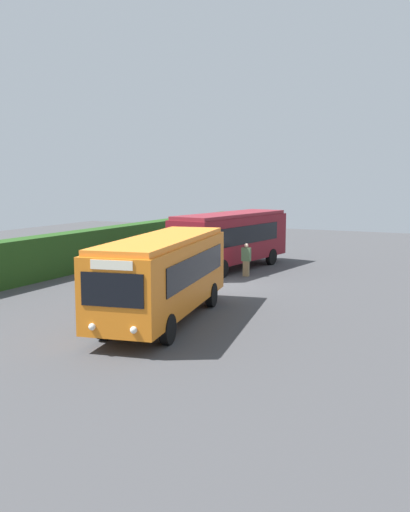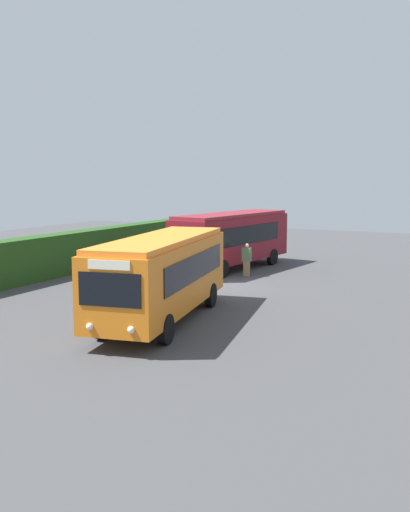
{
  "view_description": "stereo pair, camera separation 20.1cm",
  "coord_description": "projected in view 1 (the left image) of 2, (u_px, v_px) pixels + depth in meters",
  "views": [
    {
      "loc": [
        -25.77,
        -11.77,
        5.31
      ],
      "look_at": [
        -1.73,
        -0.1,
        1.62
      ],
      "focal_mm": 39.56,
      "sensor_mm": 36.0,
      "label": 1
    },
    {
      "loc": [
        -25.68,
        -11.95,
        5.31
      ],
      "look_at": [
        -1.73,
        -0.1,
        1.62
      ],
      "focal_mm": 39.56,
      "sensor_mm": 36.0,
      "label": 2
    }
  ],
  "objects": [
    {
      "name": "bus_maroon",
      "position": [
        231.0,
        237.0,
        33.0
      ],
      "size": [
        9.56,
        3.83,
        3.31
      ],
      "rotation": [
        0.0,
        0.0,
        -0.15
      ],
      "color": "maroon",
      "rests_on": "ground_plane"
    },
    {
      "name": "person_left",
      "position": [
        103.0,
        295.0,
        21.19
      ],
      "size": [
        0.48,
        0.54,
        1.83
      ],
      "rotation": [
        0.0,
        0.0,
        3.73
      ],
      "color": "black",
      "rests_on": "ground_plane"
    },
    {
      "name": "bus_orange",
      "position": [
        163.0,
        273.0,
        20.88
      ],
      "size": [
        9.31,
        4.04,
        3.18
      ],
      "rotation": [
        0.0,
        0.0,
        3.33
      ],
      "color": "orange",
      "rests_on": "ground_plane"
    },
    {
      "name": "hedge_row",
      "position": [
        77.0,
        251.0,
        32.51
      ],
      "size": [
        44.0,
        1.25,
        2.28
      ],
      "primitive_type": "cube",
      "color": "#234A19",
      "rests_on": "ground_plane"
    },
    {
      "name": "ground_plane",
      "position": [
        218.0,
        283.0,
        28.78
      ],
      "size": [
        64.0,
        64.0,
        0.0
      ],
      "primitive_type": "plane",
      "color": "#424244"
    },
    {
      "name": "person_center",
      "position": [
        126.0,
        282.0,
        24.24
      ],
      "size": [
        0.43,
        0.52,
        1.66
      ],
      "rotation": [
        0.0,
        0.0,
        2.7
      ],
      "color": "silver",
      "rests_on": "ground_plane"
    },
    {
      "name": "person_right",
      "position": [
        246.0,
        259.0,
        30.73
      ],
      "size": [
        0.29,
        0.5,
        1.81
      ],
      "rotation": [
        0.0,
        0.0,
        3.2
      ],
      "color": "olive",
      "rests_on": "ground_plane"
    }
  ]
}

